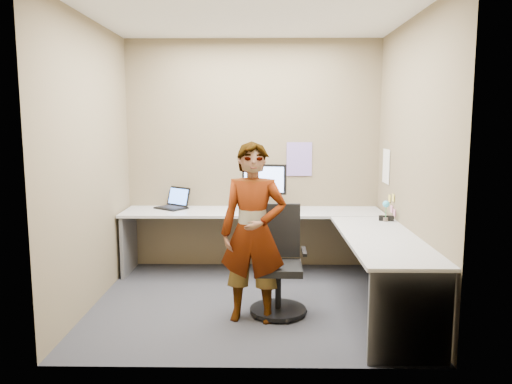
{
  "coord_description": "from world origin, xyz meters",
  "views": [
    {
      "loc": [
        0.13,
        -4.65,
        1.75
      ],
      "look_at": [
        0.05,
        0.25,
        1.05
      ],
      "focal_mm": 35.0,
      "sensor_mm": 36.0,
      "label": 1
    }
  ],
  "objects_px": {
    "desk": "(294,234)",
    "office_chair": "(278,270)",
    "person": "(253,233)",
    "monitor": "(264,182)"
  },
  "relations": [
    {
      "from": "desk",
      "to": "office_chair",
      "type": "relative_size",
      "value": 3.07
    },
    {
      "from": "desk",
      "to": "office_chair",
      "type": "height_order",
      "value": "office_chair"
    },
    {
      "from": "desk",
      "to": "person",
      "type": "height_order",
      "value": "person"
    },
    {
      "from": "monitor",
      "to": "office_chair",
      "type": "xyz_separation_m",
      "value": [
        0.13,
        -1.14,
        -0.68
      ]
    },
    {
      "from": "desk",
      "to": "person",
      "type": "relative_size",
      "value": 1.89
    },
    {
      "from": "desk",
      "to": "monitor",
      "type": "height_order",
      "value": "monitor"
    },
    {
      "from": "monitor",
      "to": "person",
      "type": "distance_m",
      "value": 1.36
    },
    {
      "from": "person",
      "to": "desk",
      "type": "bearing_deg",
      "value": 70.22
    },
    {
      "from": "office_chair",
      "to": "person",
      "type": "xyz_separation_m",
      "value": [
        -0.23,
        -0.18,
        0.39
      ]
    },
    {
      "from": "office_chair",
      "to": "person",
      "type": "distance_m",
      "value": 0.49
    }
  ]
}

